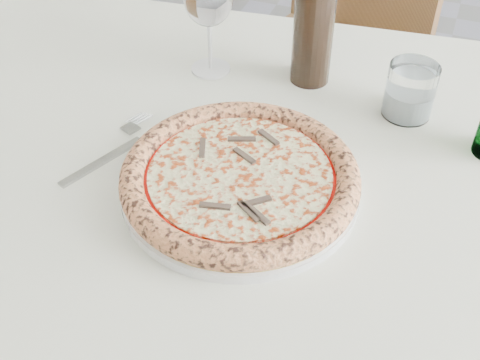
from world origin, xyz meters
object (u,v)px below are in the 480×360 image
Objects in this scene: pizza at (240,176)px; dining_table at (263,192)px; plate at (240,186)px; chair_far at (341,26)px; tumbler at (410,94)px; wine_bottle at (315,17)px; wine_glass at (208,1)px.

dining_table is at bearing 90.00° from pizza.
plate reaches higher than dining_table.
chair_far is at bearing 94.01° from plate.
tumbler is (0.18, 0.17, 0.13)m from dining_table.
dining_table is at bearing 90.00° from plate.
pizza is 0.32m from wine_bottle.
wine_bottle is at bearing 10.95° from wine_glass.
chair_far reaches higher than pizza.
pizza reaches higher than dining_table.
wine_glass is at bearing -98.15° from chair_far.
wine_bottle reaches higher than plate.
wine_bottle reaches higher than wine_glass.
wine_bottle is at bearing -83.21° from chair_far.
tumbler is (0.18, 0.27, 0.03)m from plate.
dining_table is 0.15m from pizza.
tumbler is at bearing -1.52° from wine_glass.
plate is 0.34m from wine_glass.
pizza is 0.33m from wine_glass.
wine_glass is at bearing -169.05° from wine_bottle.
plate is at bearing -85.99° from chair_far.
tumbler is (0.25, -0.67, 0.26)m from chair_far.
pizza is at bearing -85.99° from chair_far.
pizza is 1.19× the size of wine_bottle.
wine_glass is (-0.10, -0.67, 0.35)m from chair_far.
wine_bottle is at bearing 88.26° from pizza.
pizza is 3.75× the size of tumbler.
chair_far is 0.76m from tumbler.
chair_far is 0.97m from plate.
dining_table is 4.63× the size of plate.
chair_far is 0.72m from wine_bottle.
plate is 0.32m from tumbler.
pizza is at bearing -91.74° from wine_bottle.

